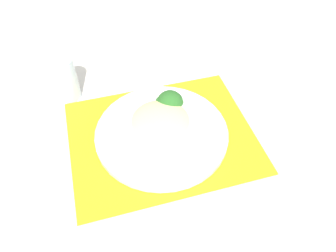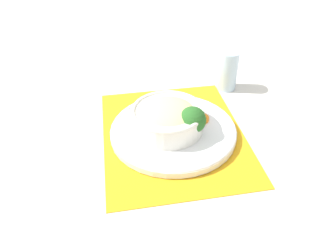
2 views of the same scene
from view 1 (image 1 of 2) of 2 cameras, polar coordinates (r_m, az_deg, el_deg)
name	(u,v)px [view 1 (image 1 of 2)]	position (r m, az deg, el deg)	size (l,w,h in m)	color
ground_plane	(162,136)	(0.81, -1.10, -1.83)	(4.00, 4.00, 0.00)	beige
placemat	(162,136)	(0.81, -1.10, -1.74)	(0.49, 0.41, 0.00)	orange
plate	(162,132)	(0.80, -1.11, -1.13)	(0.32, 0.32, 0.02)	white
bowl	(161,126)	(0.76, -1.29, 0.01)	(0.19, 0.19, 0.07)	silver
broccoli_floret	(170,104)	(0.80, 0.32, 3.87)	(0.07, 0.07, 0.08)	#84AD5B
carrot_slice_near	(144,111)	(0.84, -4.23, 2.71)	(0.05, 0.05, 0.01)	orange
carrot_slice_middle	(136,115)	(0.83, -5.53, 1.86)	(0.05, 0.05, 0.01)	orange
water_glass	(66,81)	(0.92, -17.30, 7.50)	(0.06, 0.06, 0.12)	silver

